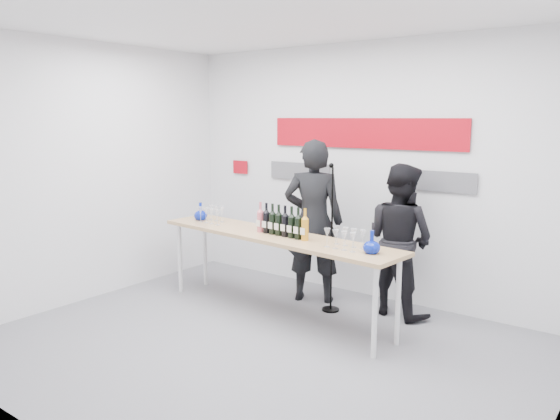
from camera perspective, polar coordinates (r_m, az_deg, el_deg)
The scene contains 12 objects.
ground at distance 5.30m, azimuth -2.33°, elevation -14.08°, with size 5.00×5.00×0.00m, color slate.
back_wall at distance 6.56m, azimuth 8.68°, elevation 4.01°, with size 5.00×0.04×3.00m, color silver.
signage at distance 6.53m, azimuth 8.19°, elevation 6.69°, with size 3.38×0.02×0.79m.
tasting_table at distance 5.85m, azimuth -0.59°, elevation -3.20°, with size 3.05×0.89×0.90m.
wine_bottles at distance 5.71m, azimuth 0.20°, elevation -1.11°, with size 0.71×0.14×0.33m.
decanter_left at distance 6.69m, azimuth -8.30°, elevation -0.13°, with size 0.16×0.16×0.21m, color #081B95, non-canonical shape.
decanter_right at distance 5.07m, azimuth 9.57°, elevation -3.31°, with size 0.16×0.16×0.21m, color #081B95, non-canonical shape.
glasses_left at distance 6.52m, azimuth -7.11°, elevation -0.49°, with size 0.36×0.25×0.18m.
glasses_right at distance 5.24m, azimuth 6.78°, elevation -2.98°, with size 0.38×0.25×0.18m.
presenter_left at distance 6.32m, azimuth 3.51°, elevation -1.19°, with size 0.69×0.45×1.89m, color black.
presenter_right at distance 6.03m, azimuth 12.39°, elevation -3.07°, with size 0.80×0.63×1.66m, color black.
mic_stand at distance 6.08m, azimuth 5.36°, elevation -5.94°, with size 0.19×0.19×1.66m.
Camera 1 is at (3.07, -3.76, 2.14)m, focal length 35.00 mm.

